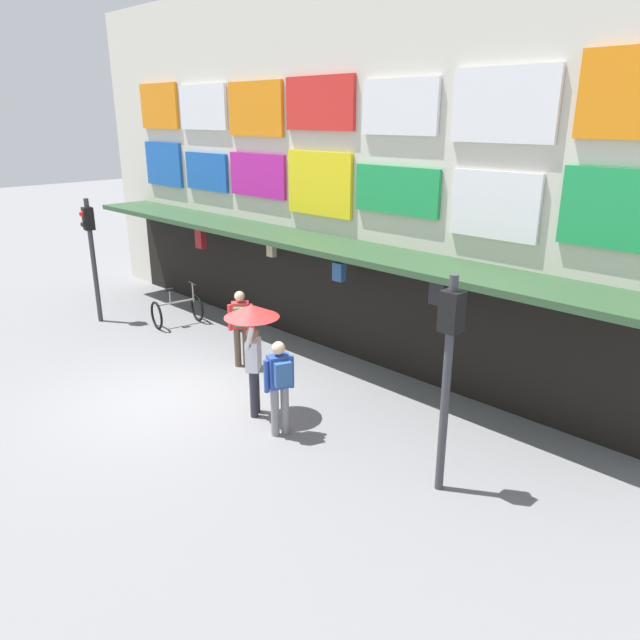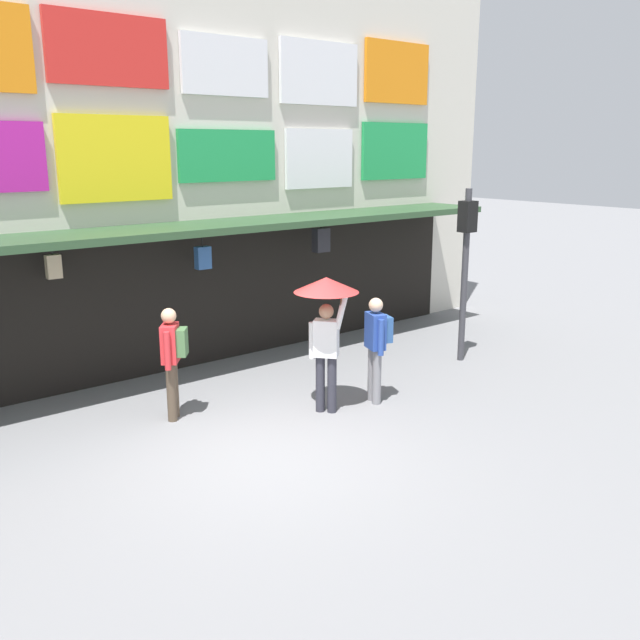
% 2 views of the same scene
% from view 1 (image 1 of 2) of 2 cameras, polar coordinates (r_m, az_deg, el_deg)
% --- Properties ---
extents(ground_plane, '(80.00, 80.00, 0.00)m').
position_cam_1_polar(ground_plane, '(12.01, -13.64, -7.07)').
color(ground_plane, slate).
extents(shopfront, '(18.00, 2.60, 8.00)m').
position_cam_1_polar(shopfront, '(13.77, 1.80, 13.93)').
color(shopfront, beige).
rests_on(shopfront, ground).
extents(traffic_light_near, '(0.32, 0.35, 3.20)m').
position_cam_1_polar(traffic_light_near, '(16.36, -20.93, 7.03)').
color(traffic_light_near, '#38383D').
rests_on(traffic_light_near, ground).
extents(traffic_light_far, '(0.29, 0.33, 3.20)m').
position_cam_1_polar(traffic_light_far, '(8.25, 12.15, -2.90)').
color(traffic_light_far, '#38383D').
rests_on(traffic_light_far, ground).
extents(bicycle_parked, '(0.91, 1.27, 1.05)m').
position_cam_1_polar(bicycle_parked, '(15.87, -13.38, 0.91)').
color(bicycle_parked, black).
rests_on(bicycle_parked, ground).
extents(pedestrian_in_blue, '(0.47, 0.48, 1.68)m').
position_cam_1_polar(pedestrian_in_blue, '(12.78, -7.53, -0.31)').
color(pedestrian_in_blue, brown).
rests_on(pedestrian_in_blue, ground).
extents(pedestrian_in_yellow, '(0.44, 0.50, 1.68)m').
position_cam_1_polar(pedestrian_in_yellow, '(9.96, -3.84, -5.85)').
color(pedestrian_in_yellow, gray).
rests_on(pedestrian_in_yellow, ground).
extents(pedestrian_with_umbrella, '(0.96, 0.96, 2.08)m').
position_cam_1_polar(pedestrian_with_umbrella, '(10.44, -6.44, -0.85)').
color(pedestrian_with_umbrella, '#2D2D38').
rests_on(pedestrian_with_umbrella, ground).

